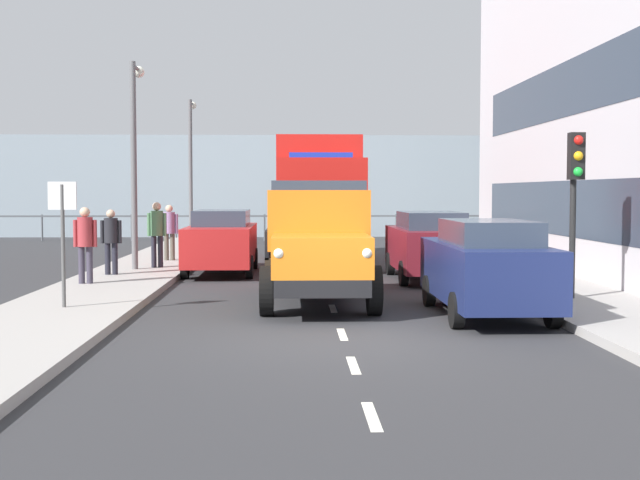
% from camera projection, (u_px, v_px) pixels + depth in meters
% --- Properties ---
extents(ground_plane, '(80.00, 80.00, 0.00)m').
position_uv_depth(ground_plane, '(324.00, 284.00, 20.19)').
color(ground_plane, '#2D2D30').
extents(sidewalk_left, '(2.50, 37.63, 0.15)m').
position_uv_depth(sidewalk_left, '(526.00, 281.00, 20.35)').
color(sidewalk_left, '#9E9993').
rests_on(sidewalk_left, ground_plane).
extents(sidewalk_right, '(2.50, 37.63, 0.15)m').
position_uv_depth(sidewalk_right, '(119.00, 282.00, 20.02)').
color(sidewalk_right, '#9E9993').
rests_on(sidewalk_right, ground_plane).
extents(road_centreline_markings, '(0.12, 34.34, 0.01)m').
position_uv_depth(road_centreline_markings, '(325.00, 286.00, 19.77)').
color(road_centreline_markings, silver).
rests_on(road_centreline_markings, ground_plane).
extents(sea_horizon, '(80.00, 0.80, 5.00)m').
position_uv_depth(sea_horizon, '(307.00, 186.00, 41.81)').
color(sea_horizon, '#84939E').
rests_on(sea_horizon, ground_plane).
extents(seawall_railing, '(28.08, 0.08, 1.20)m').
position_uv_depth(seawall_railing, '(309.00, 220.00, 38.31)').
color(seawall_railing, '#4C5156').
rests_on(seawall_railing, ground_plane).
extents(truck_vintage_orange, '(2.17, 5.64, 2.43)m').
position_uv_depth(truck_vintage_orange, '(318.00, 245.00, 16.37)').
color(truck_vintage_orange, black).
rests_on(truck_vintage_orange, ground_plane).
extents(lorry_cargo_red, '(2.58, 8.20, 3.87)m').
position_uv_depth(lorry_cargo_red, '(318.00, 196.00, 26.13)').
color(lorry_cargo_red, red).
rests_on(lorry_cargo_red, ground_plane).
extents(car_navy_kerbside_near, '(1.76, 4.39, 1.72)m').
position_uv_depth(car_navy_kerbside_near, '(486.00, 266.00, 14.98)').
color(car_navy_kerbside_near, navy).
rests_on(car_navy_kerbside_near, ground_plane).
extents(car_maroon_kerbside_1, '(1.82, 4.33, 1.72)m').
position_uv_depth(car_maroon_kerbside_1, '(429.00, 245.00, 21.15)').
color(car_maroon_kerbside_1, maroon).
rests_on(car_maroon_kerbside_1, ground_plane).
extents(car_red_oppositeside_0, '(1.82, 4.54, 1.72)m').
position_uv_depth(car_red_oppositeside_0, '(222.00, 241.00, 22.87)').
color(car_red_oppositeside_0, '#B21E1E').
rests_on(car_red_oppositeside_0, ground_plane).
extents(pedestrian_strolling, '(0.53, 0.34, 1.72)m').
position_uv_depth(pedestrian_strolling, '(85.00, 239.00, 18.97)').
color(pedestrian_strolling, '#383342').
rests_on(pedestrian_strolling, sidewalk_right).
extents(pedestrian_with_bag, '(0.53, 0.34, 1.63)m').
position_uv_depth(pedestrian_with_bag, '(111.00, 236.00, 21.04)').
color(pedestrian_with_bag, black).
rests_on(pedestrian_with_bag, sidewalk_right).
extents(pedestrian_couple_b, '(0.53, 0.34, 1.79)m').
position_uv_depth(pedestrian_couple_b, '(157.00, 229.00, 23.06)').
color(pedestrian_couple_b, black).
rests_on(pedestrian_couple_b, sidewalk_right).
extents(pedestrian_in_dark_coat, '(0.53, 0.34, 1.68)m').
position_uv_depth(pedestrian_in_dark_coat, '(169.00, 228.00, 25.44)').
color(pedestrian_in_dark_coat, '#4C473D').
rests_on(pedestrian_in_dark_coat, sidewalk_right).
extents(traffic_light_near, '(0.28, 0.41, 3.20)m').
position_uv_depth(traffic_light_near, '(575.00, 179.00, 16.18)').
color(traffic_light_near, black).
rests_on(traffic_light_near, sidewalk_left).
extents(lamp_post_promenade, '(0.32, 1.14, 5.53)m').
position_uv_depth(lamp_post_promenade, '(135.00, 144.00, 22.59)').
color(lamp_post_promenade, '#59595B').
rests_on(lamp_post_promenade, sidewalk_right).
extents(lamp_post_far, '(0.32, 1.14, 5.80)m').
position_uv_depth(lamp_post_far, '(191.00, 157.00, 34.23)').
color(lamp_post_far, '#59595B').
rests_on(lamp_post_far, sidewalk_right).
extents(street_sign, '(0.50, 0.07, 2.25)m').
position_uv_depth(street_sign, '(63.00, 222.00, 15.04)').
color(street_sign, '#4C4C4C').
rests_on(street_sign, sidewalk_right).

